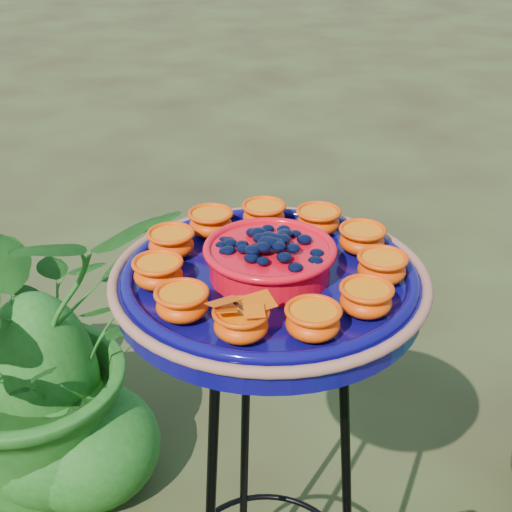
# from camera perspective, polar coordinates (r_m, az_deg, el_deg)

# --- Properties ---
(tripod_stand) EXTENTS (0.40, 0.40, 0.87)m
(tripod_stand) POSITION_cam_1_polar(r_m,az_deg,el_deg) (1.26, 0.92, -16.78)
(tripod_stand) COLOR black
(tripod_stand) RESTS_ON ground
(feeder_dish) EXTENTS (0.56, 0.56, 0.10)m
(feeder_dish) POSITION_cam_1_polar(r_m,az_deg,el_deg) (1.02, 1.09, -1.61)
(feeder_dish) COLOR #0A0650
(feeder_dish) RESTS_ON tripod_stand
(shrub_back_left) EXTENTS (0.95, 0.92, 0.80)m
(shrub_back_left) POSITION_cam_1_polar(r_m,az_deg,el_deg) (1.83, -17.19, -6.70)
(shrub_back_left) COLOR #1C5015
(shrub_back_left) RESTS_ON ground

